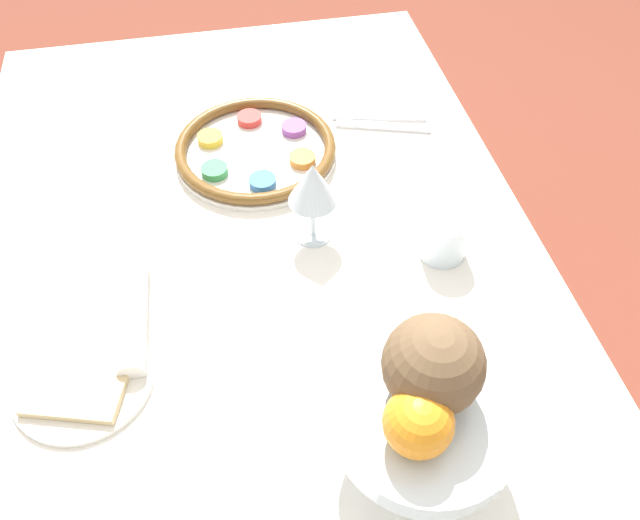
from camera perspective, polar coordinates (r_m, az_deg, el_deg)
ground_plane at (r=1.52m, az=-3.22°, el=-20.69°), size 8.00×8.00×0.00m
dining_table at (r=1.19m, az=-3.97°, el=-14.93°), size 1.59×0.89×0.70m
seder_plate at (r=1.12m, az=-5.90°, el=10.03°), size 0.28×0.28×0.03m
wine_glass at (r=0.91m, az=-0.68°, el=6.83°), size 0.07×0.07×0.14m
fruit_stand at (r=0.71m, az=9.50°, el=-14.51°), size 0.20×0.20×0.12m
orange_fruit at (r=0.64m, az=8.98°, el=-14.47°), size 0.07×0.07×0.07m
coconut at (r=0.66m, az=10.31°, el=-9.38°), size 0.11×0.11×0.11m
bread_plate at (r=0.88m, az=-20.87°, el=-10.07°), size 0.18×0.18×0.02m
napkin_roll at (r=0.90m, az=-16.69°, el=-4.76°), size 0.20×0.04×0.04m
cup_near at (r=0.95m, az=11.31°, el=2.18°), size 0.07×0.07×0.07m
fork_left at (r=1.22m, az=5.43°, el=12.90°), size 0.06×0.18×0.01m
fork_right at (r=1.19m, az=5.81°, el=12.05°), size 0.07×0.17×0.01m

